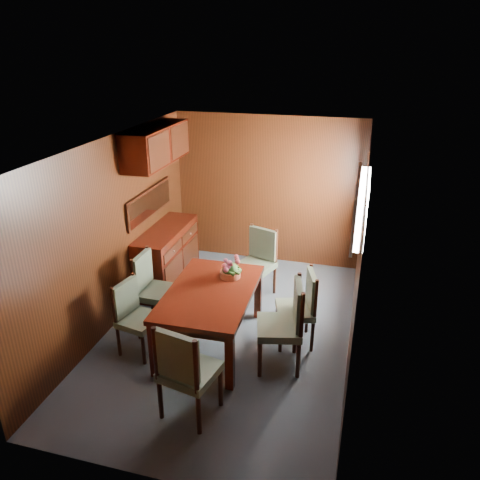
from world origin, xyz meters
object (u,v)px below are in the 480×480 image
(dining_table, at_px, (211,298))
(chair_left_near, at_px, (134,313))
(chair_right_near, at_px, (287,320))
(chair_head, at_px, (185,368))
(flower_centerpiece, at_px, (230,267))
(sideboard, at_px, (167,257))

(dining_table, relative_size, chair_left_near, 1.75)
(chair_right_near, distance_m, chair_head, 1.32)
(chair_right_near, xyz_separation_m, flower_centerpiece, (-0.81, 0.56, 0.28))
(dining_table, height_order, flower_centerpiece, flower_centerpiece)
(dining_table, distance_m, chair_right_near, 0.96)
(chair_left_near, distance_m, flower_centerpiece, 1.27)
(flower_centerpiece, bearing_deg, chair_left_near, -142.27)
(sideboard, height_order, chair_head, chair_head)
(chair_right_near, xyz_separation_m, chair_head, (-0.79, -1.06, -0.00))
(chair_right_near, bearing_deg, sideboard, 41.52)
(flower_centerpiece, bearing_deg, chair_right_near, -34.47)
(chair_left_near, height_order, flower_centerpiece, flower_centerpiece)
(dining_table, relative_size, flower_centerpiece, 5.80)
(sideboard, height_order, chair_right_near, chair_right_near)
(sideboard, distance_m, dining_table, 1.71)
(chair_right_near, bearing_deg, flower_centerpiece, 42.17)
(dining_table, distance_m, chair_head, 1.23)
(dining_table, distance_m, chair_left_near, 0.91)
(flower_centerpiece, bearing_deg, dining_table, -108.43)
(dining_table, xyz_separation_m, chair_left_near, (-0.83, -0.35, -0.13))
(chair_head, relative_size, flower_centerpiece, 3.86)
(chair_head, distance_m, flower_centerpiece, 1.64)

